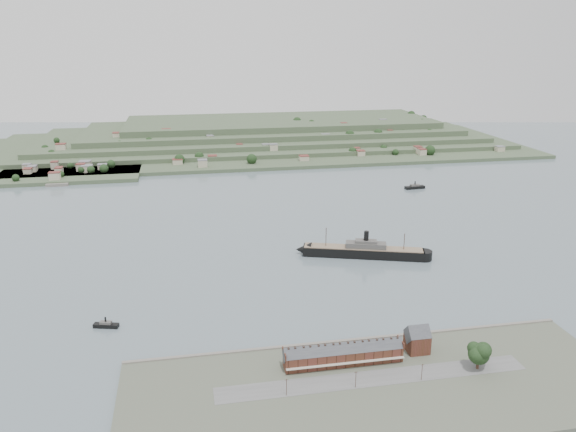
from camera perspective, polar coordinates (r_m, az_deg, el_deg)
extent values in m
plane|color=slate|center=(417.71, 0.53, -2.59)|extent=(1400.00, 1400.00, 0.00)
cube|color=#4C5142|center=(255.16, 9.16, -16.90)|extent=(220.00, 80.00, 2.00)
cube|color=slate|center=(286.07, 6.50, -12.56)|extent=(220.00, 2.00, 2.60)
cube|color=#595959|center=(259.22, 8.72, -15.98)|extent=(140.00, 12.00, 0.10)
cube|color=#4A291A|center=(265.78, 5.64, -14.04)|extent=(55.00, 8.00, 7.00)
cube|color=#37383E|center=(263.96, 5.66, -13.39)|extent=(55.60, 8.15, 8.15)
cube|color=#B6B1A1|center=(262.16, 5.93, -14.66)|extent=(55.00, 1.60, 0.25)
cube|color=#4A291A|center=(257.86, -0.39, -13.85)|extent=(0.50, 8.40, 3.00)
cube|color=#4A291A|center=(271.72, 11.38, -12.46)|extent=(0.50, 8.40, 3.00)
cube|color=black|center=(258.02, 0.85, -13.47)|extent=(0.90, 1.40, 3.20)
cube|color=black|center=(259.03, 2.07, -13.34)|extent=(0.90, 1.40, 3.20)
cube|color=black|center=(262.05, 5.08, -13.01)|extent=(0.90, 1.40, 3.20)
cube|color=black|center=(263.44, 6.27, -12.87)|extent=(0.90, 1.40, 3.20)
cube|color=black|center=(267.40, 9.16, -12.51)|extent=(0.90, 1.40, 3.20)
cube|color=black|center=(269.16, 10.29, -12.35)|extent=(0.90, 1.40, 3.20)
cube|color=#4A291A|center=(280.21, 12.97, -12.40)|extent=(10.00, 10.00, 9.00)
cube|color=#37383E|center=(278.01, 13.04, -11.60)|extent=(10.40, 10.18, 10.18)
cube|color=#3E5236|center=(761.63, -4.79, 6.85)|extent=(760.00, 260.00, 4.00)
cube|color=#3E5236|center=(787.47, -3.53, 7.57)|extent=(680.00, 220.00, 5.00)
cube|color=#3E5236|center=(803.14, -2.61, 8.18)|extent=(600.00, 200.00, 6.00)
cube|color=#3E5236|center=(818.95, -1.72, 8.84)|extent=(520.00, 180.00, 7.00)
cube|color=#3E5236|center=(834.90, -0.85, 9.54)|extent=(440.00, 160.00, 8.00)
cube|color=#3E5236|center=(661.65, -21.24, 4.04)|extent=(150.00, 90.00, 4.00)
cube|color=slate|center=(622.66, -22.33, 3.05)|extent=(22.00, 14.00, 2.80)
cube|color=black|center=(391.20, 7.62, -3.69)|extent=(81.91, 36.03, 6.42)
cone|color=black|center=(392.80, 1.58, -3.44)|extent=(13.88, 13.88, 11.01)
cylinder|color=black|center=(393.93, 13.64, -3.90)|extent=(11.01, 11.01, 6.42)
cube|color=#7C6852|center=(389.95, 7.64, -3.21)|extent=(79.88, 34.59, 0.55)
cube|color=#4B4946|center=(389.26, 7.92, -2.94)|extent=(28.72, 16.37, 3.67)
cube|color=#4B4946|center=(388.40, 7.93, -2.60)|extent=(15.94, 10.65, 2.29)
cylinder|color=black|center=(387.22, 7.96, -2.12)|extent=(3.30, 3.30, 8.26)
cylinder|color=#3F281D|center=(388.30, 3.88, -2.21)|extent=(0.46, 0.46, 14.68)
cylinder|color=#3F281D|center=(389.48, 11.72, -2.64)|extent=(0.46, 0.46, 12.84)
cube|color=black|center=(313.70, -17.99, -10.54)|extent=(13.59, 6.78, 2.10)
cube|color=#4B4946|center=(312.98, -18.02, -10.28)|extent=(6.43, 4.24, 1.58)
cylinder|color=black|center=(312.19, -18.05, -10.00)|extent=(0.88, 0.88, 3.06)
cube|color=black|center=(576.39, 12.76, 2.86)|extent=(20.87, 7.79, 2.72)
cube|color=#4B4946|center=(575.88, 12.77, 3.05)|extent=(9.60, 5.48, 2.04)
cylinder|color=black|center=(575.33, 12.79, 3.27)|extent=(1.13, 1.13, 3.96)
cylinder|color=#3F281D|center=(275.09, 18.72, -14.00)|extent=(1.28, 1.28, 5.34)
sphere|color=black|center=(272.67, 18.82, -13.14)|extent=(9.61, 9.61, 9.61)
sphere|color=black|center=(274.16, 19.23, -12.74)|extent=(7.47, 7.47, 7.47)
sphere|color=black|center=(270.25, 18.59, -13.28)|extent=(6.83, 6.83, 6.83)
sphere|color=black|center=(269.87, 19.22, -12.87)|extent=(6.41, 6.41, 6.41)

